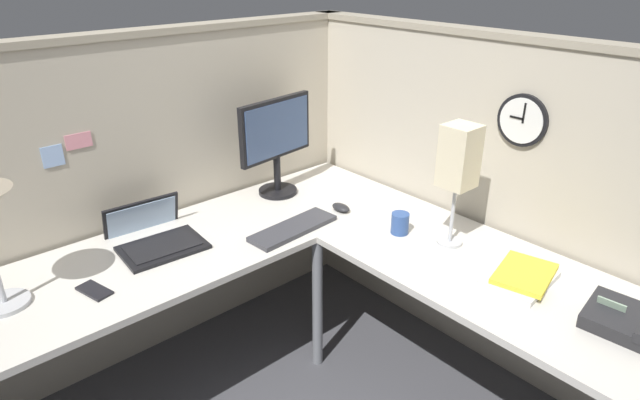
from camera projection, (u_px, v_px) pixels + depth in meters
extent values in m
plane|color=#47474C|center=(314.00, 395.00, 2.49)|extent=(6.80, 6.80, 0.00)
cube|color=#B7AD99|center=(136.00, 208.00, 2.53)|extent=(2.57, 0.10, 1.55)
cube|color=gray|center=(108.00, 35.00, 2.20)|extent=(2.57, 0.12, 0.03)
cube|color=#B7AD99|center=(490.00, 210.00, 2.51)|extent=(0.10, 2.37, 1.55)
cube|color=gray|center=(516.00, 36.00, 2.18)|extent=(0.12, 2.37, 0.03)
cube|color=beige|center=(176.00, 251.00, 2.28)|extent=(2.35, 0.66, 0.03)
cube|color=beige|center=(508.00, 283.00, 2.06)|extent=(0.66, 1.49, 0.03)
cylinder|color=slate|center=(317.00, 304.00, 2.55)|extent=(0.05, 0.05, 0.70)
cylinder|color=black|center=(278.00, 191.00, 2.80)|extent=(0.20, 0.20, 0.02)
cylinder|color=black|center=(277.00, 173.00, 2.76)|extent=(0.04, 0.04, 0.20)
cube|color=black|center=(276.00, 129.00, 2.65)|extent=(0.46, 0.09, 0.30)
cube|color=#384C72|center=(278.00, 129.00, 2.64)|extent=(0.42, 0.06, 0.26)
cube|color=black|center=(163.00, 248.00, 2.26)|extent=(0.36, 0.26, 0.02)
cube|color=black|center=(163.00, 246.00, 2.26)|extent=(0.30, 0.20, 0.00)
cube|color=black|center=(142.00, 221.00, 2.41)|extent=(0.34, 0.09, 0.22)
cube|color=#99B2D1|center=(143.00, 221.00, 2.40)|extent=(0.31, 0.07, 0.18)
cube|color=#38383D|center=(293.00, 228.00, 2.42)|extent=(0.44, 0.17, 0.02)
ellipsoid|color=#232326|center=(341.00, 207.00, 2.60)|extent=(0.06, 0.10, 0.03)
cylinder|color=#B7BABF|center=(5.00, 303.00, 1.90)|extent=(0.17, 0.17, 0.02)
cube|color=black|center=(94.00, 291.00, 1.98)|extent=(0.10, 0.16, 0.01)
cube|color=#232326|center=(618.00, 320.00, 1.77)|extent=(0.21, 0.22, 0.10)
cube|color=#8CA58C|center=(611.00, 306.00, 1.78)|extent=(0.02, 0.09, 0.04)
cube|color=silver|center=(519.00, 279.00, 2.04)|extent=(0.30, 0.24, 0.02)
cube|color=yellow|center=(525.00, 273.00, 2.03)|extent=(0.30, 0.25, 0.02)
cylinder|color=#B7BABF|center=(449.00, 242.00, 2.31)|extent=(0.11, 0.11, 0.01)
cylinder|color=#B7BABF|center=(453.00, 214.00, 2.26)|extent=(0.02, 0.02, 0.27)
cube|color=beige|center=(459.00, 156.00, 2.15)|extent=(0.13, 0.13, 0.26)
cylinder|color=#2D4C8C|center=(400.00, 223.00, 2.38)|extent=(0.08, 0.08, 0.10)
cylinder|color=black|center=(523.00, 120.00, 2.20)|extent=(0.03, 0.22, 0.22)
cylinder|color=white|center=(521.00, 121.00, 2.19)|extent=(0.00, 0.19, 0.19)
cube|color=black|center=(516.00, 118.00, 2.20)|extent=(0.00, 0.06, 0.01)
cube|color=black|center=(524.00, 113.00, 2.17)|extent=(0.00, 0.01, 0.08)
cube|color=#99B7E5|center=(53.00, 156.00, 2.16)|extent=(0.08, 0.00, 0.09)
cube|color=pink|center=(79.00, 141.00, 2.21)|extent=(0.11, 0.00, 0.06)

